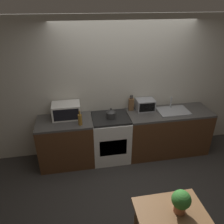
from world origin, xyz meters
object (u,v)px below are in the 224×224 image
object	(u,v)px
toaster_oven	(145,105)
stove_range	(110,138)
microwave	(66,111)
bottle	(80,119)
dining_table	(171,222)
kettle	(111,114)

from	to	relation	value
toaster_oven	stove_range	bearing A→B (deg)	-166.94
microwave	bottle	size ratio (longest dim) A/B	1.88
bottle	dining_table	distance (m)	2.05
bottle	dining_table	world-z (taller)	bottle
toaster_oven	dining_table	xyz separation A→B (m)	(-0.37, -2.16, -0.38)
bottle	kettle	bearing A→B (deg)	14.45
stove_range	kettle	xyz separation A→B (m)	(0.01, -0.04, 0.54)
stove_range	bottle	distance (m)	0.80
toaster_oven	kettle	bearing A→B (deg)	-164.15
kettle	dining_table	bearing A→B (deg)	-80.47
toaster_oven	bottle	bearing A→B (deg)	-164.77
stove_range	dining_table	distance (m)	2.03
microwave	dining_table	size ratio (longest dim) A/B	0.65
kettle	toaster_oven	world-z (taller)	toaster_oven
stove_range	kettle	world-z (taller)	kettle
kettle	dining_table	world-z (taller)	kettle
toaster_oven	microwave	bearing A→B (deg)	-178.34
microwave	stove_range	bearing A→B (deg)	-8.81
stove_range	bottle	bearing A→B (deg)	-162.04
bottle	toaster_oven	world-z (taller)	bottle
stove_range	toaster_oven	size ratio (longest dim) A/B	2.64
bottle	stove_range	bearing A→B (deg)	17.96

